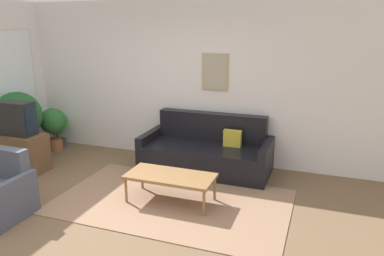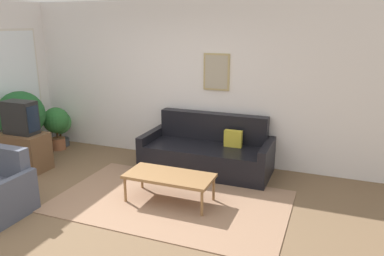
# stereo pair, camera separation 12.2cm
# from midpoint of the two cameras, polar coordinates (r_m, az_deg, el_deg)

# --- Properties ---
(ground_plane) EXTENTS (16.00, 16.00, 0.00)m
(ground_plane) POSITION_cam_midpoint_polar(r_m,az_deg,el_deg) (4.83, -13.99, -13.51)
(ground_plane) COLOR brown
(area_rug) EXTENTS (3.08, 1.84, 0.01)m
(area_rug) POSITION_cam_midpoint_polar(r_m,az_deg,el_deg) (5.13, -2.48, -11.10)
(area_rug) COLOR #937056
(area_rug) RESTS_ON ground_plane
(wall_back) EXTENTS (8.00, 0.09, 2.70)m
(wall_back) POSITION_cam_midpoint_polar(r_m,az_deg,el_deg) (6.51, -1.88, 7.13)
(wall_back) COLOR silver
(wall_back) RESTS_ON ground_plane
(couch) EXTENTS (2.06, 0.90, 0.89)m
(couch) POSITION_cam_midpoint_polar(r_m,az_deg,el_deg) (6.08, 2.96, -3.71)
(couch) COLOR black
(couch) RESTS_ON ground_plane
(coffee_table) EXTENTS (1.17, 0.54, 0.39)m
(coffee_table) POSITION_cam_midpoint_polar(r_m,az_deg,el_deg) (5.00, -2.77, -7.46)
(coffee_table) COLOR olive
(coffee_table) RESTS_ON ground_plane
(tv_stand) EXTENTS (0.76, 0.46, 0.61)m
(tv_stand) POSITION_cam_midpoint_polar(r_m,az_deg,el_deg) (6.64, -23.68, -3.31)
(tv_stand) COLOR brown
(tv_stand) RESTS_ON ground_plane
(tv) EXTENTS (0.53, 0.28, 0.53)m
(tv) POSITION_cam_midpoint_polar(r_m,az_deg,el_deg) (6.49, -24.21, 1.47)
(tv) COLOR black
(tv) RESTS_ON tv_stand
(potted_plant_tall) EXTENTS (0.81, 0.81, 1.20)m
(potted_plant_tall) POSITION_cam_midpoint_polar(r_m,az_deg,el_deg) (7.07, -24.17, 1.73)
(potted_plant_tall) COLOR #383D42
(potted_plant_tall) RESTS_ON ground_plane
(potted_plant_by_window) EXTENTS (0.45, 0.45, 0.70)m
(potted_plant_by_window) POSITION_cam_midpoint_polar(r_m,az_deg,el_deg) (7.65, -19.10, 0.45)
(potted_plant_by_window) COLOR #383D42
(potted_plant_by_window) RESTS_ON ground_plane
(potted_plant_small) EXTENTS (0.48, 0.48, 0.81)m
(potted_plant_small) POSITION_cam_midpoint_polar(r_m,az_deg,el_deg) (7.43, -19.54, 0.71)
(potted_plant_small) COLOR #935638
(potted_plant_small) RESTS_ON ground_plane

